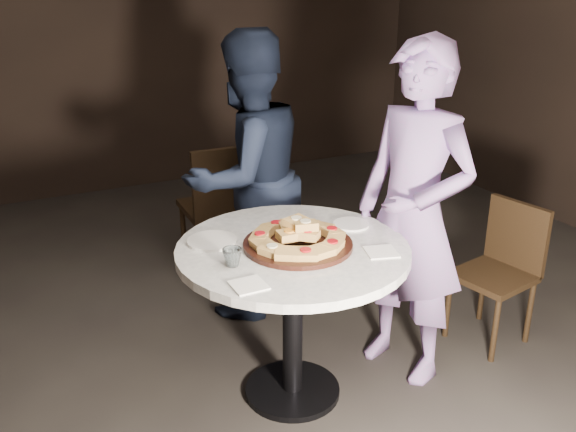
{
  "coord_description": "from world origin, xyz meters",
  "views": [
    {
      "loc": [
        -1.18,
        -2.37,
        1.99
      ],
      "look_at": [
        0.0,
        0.04,
        0.93
      ],
      "focal_mm": 40.0,
      "sensor_mm": 36.0,
      "label": 1
    }
  ],
  "objects_px": {
    "table": "(293,276)",
    "diner_teal": "(414,215)",
    "chair_far": "(220,202)",
    "diner_navy": "(247,178)",
    "water_glass": "(232,257)",
    "focaccia_pile": "(298,236)",
    "chair_right": "(503,263)",
    "serving_board": "(298,245)"
  },
  "relations": [
    {
      "from": "table",
      "to": "chair_far",
      "type": "height_order",
      "value": "chair_far"
    },
    {
      "from": "chair_right",
      "to": "diner_teal",
      "type": "xyz_separation_m",
      "value": [
        -0.65,
        -0.02,
        0.4
      ]
    },
    {
      "from": "diner_navy",
      "to": "diner_teal",
      "type": "relative_size",
      "value": 0.98
    },
    {
      "from": "water_glass",
      "to": "chair_right",
      "type": "distance_m",
      "value": 1.65
    },
    {
      "from": "serving_board",
      "to": "focaccia_pile",
      "type": "relative_size",
      "value": 1.11
    },
    {
      "from": "chair_right",
      "to": "diner_navy",
      "type": "xyz_separation_m",
      "value": [
        -1.13,
        0.92,
        0.38
      ]
    },
    {
      "from": "focaccia_pile",
      "to": "chair_far",
      "type": "distance_m",
      "value": 1.42
    },
    {
      "from": "chair_right",
      "to": "diner_navy",
      "type": "relative_size",
      "value": 0.47
    },
    {
      "from": "diner_navy",
      "to": "table",
      "type": "bearing_deg",
      "value": 64.93
    },
    {
      "from": "water_glass",
      "to": "chair_far",
      "type": "xyz_separation_m",
      "value": [
        0.47,
        1.42,
        -0.3
      ]
    },
    {
      "from": "water_glass",
      "to": "diner_navy",
      "type": "bearing_deg",
      "value": 64.1
    },
    {
      "from": "water_glass",
      "to": "chair_far",
      "type": "bearing_deg",
      "value": 71.92
    },
    {
      "from": "chair_far",
      "to": "focaccia_pile",
      "type": "bearing_deg",
      "value": 86.13
    },
    {
      "from": "diner_navy",
      "to": "diner_teal",
      "type": "height_order",
      "value": "diner_teal"
    },
    {
      "from": "serving_board",
      "to": "chair_far",
      "type": "distance_m",
      "value": 1.41
    },
    {
      "from": "water_glass",
      "to": "chair_right",
      "type": "bearing_deg",
      "value": 1.54
    },
    {
      "from": "table",
      "to": "diner_teal",
      "type": "relative_size",
      "value": 0.76
    },
    {
      "from": "serving_board",
      "to": "chair_right",
      "type": "height_order",
      "value": "serving_board"
    },
    {
      "from": "focaccia_pile",
      "to": "diner_teal",
      "type": "xyz_separation_m",
      "value": [
        0.62,
        -0.02,
        -0.0
      ]
    },
    {
      "from": "focaccia_pile",
      "to": "chair_right",
      "type": "bearing_deg",
      "value": -0.38
    },
    {
      "from": "table",
      "to": "focaccia_pile",
      "type": "height_order",
      "value": "focaccia_pile"
    },
    {
      "from": "table",
      "to": "diner_teal",
      "type": "distance_m",
      "value": 0.67
    },
    {
      "from": "table",
      "to": "focaccia_pile",
      "type": "bearing_deg",
      "value": -36.14
    },
    {
      "from": "water_glass",
      "to": "diner_teal",
      "type": "distance_m",
      "value": 0.95
    },
    {
      "from": "serving_board",
      "to": "chair_far",
      "type": "xyz_separation_m",
      "value": [
        0.13,
        1.37,
        -0.27
      ]
    },
    {
      "from": "serving_board",
      "to": "water_glass",
      "type": "bearing_deg",
      "value": -171.27
    },
    {
      "from": "table",
      "to": "serving_board",
      "type": "distance_m",
      "value": 0.16
    },
    {
      "from": "focaccia_pile",
      "to": "water_glass",
      "type": "height_order",
      "value": "focaccia_pile"
    },
    {
      "from": "serving_board",
      "to": "diner_teal",
      "type": "xyz_separation_m",
      "value": [
        0.62,
        -0.02,
        0.04
      ]
    },
    {
      "from": "serving_board",
      "to": "chair_right",
      "type": "distance_m",
      "value": 1.31
    },
    {
      "from": "table",
      "to": "water_glass",
      "type": "height_order",
      "value": "water_glass"
    },
    {
      "from": "chair_far",
      "to": "diner_navy",
      "type": "relative_size",
      "value": 0.55
    },
    {
      "from": "focaccia_pile",
      "to": "water_glass",
      "type": "distance_m",
      "value": 0.34
    },
    {
      "from": "table",
      "to": "chair_right",
      "type": "xyz_separation_m",
      "value": [
        1.28,
        -0.02,
        -0.2
      ]
    },
    {
      "from": "chair_right",
      "to": "chair_far",
      "type": "bearing_deg",
      "value": -152.04
    },
    {
      "from": "serving_board",
      "to": "water_glass",
      "type": "height_order",
      "value": "water_glass"
    },
    {
      "from": "chair_far",
      "to": "diner_teal",
      "type": "bearing_deg",
      "value": 110.67
    },
    {
      "from": "table",
      "to": "focaccia_pile",
      "type": "xyz_separation_m",
      "value": [
        0.02,
        -0.01,
        0.2
      ]
    },
    {
      "from": "chair_far",
      "to": "diner_teal",
      "type": "xyz_separation_m",
      "value": [
        0.49,
        -1.4,
        0.32
      ]
    },
    {
      "from": "focaccia_pile",
      "to": "diner_navy",
      "type": "xyz_separation_m",
      "value": [
        0.13,
        0.91,
        -0.02
      ]
    },
    {
      "from": "diner_teal",
      "to": "chair_right",
      "type": "bearing_deg",
      "value": 72.69
    },
    {
      "from": "focaccia_pile",
      "to": "water_glass",
      "type": "xyz_separation_m",
      "value": [
        -0.34,
        -0.05,
        -0.02
      ]
    }
  ]
}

